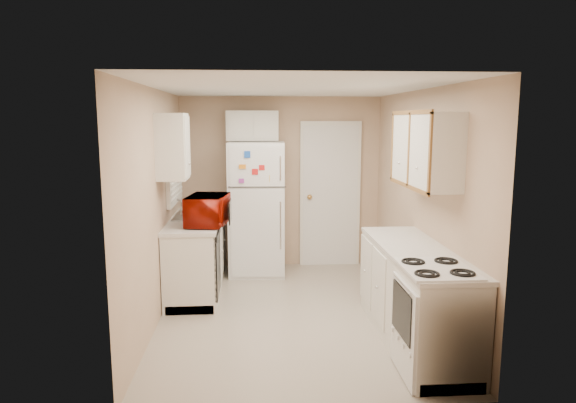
{
  "coord_description": "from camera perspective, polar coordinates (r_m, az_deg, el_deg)",
  "views": [
    {
      "loc": [
        -0.41,
        -5.32,
        2.09
      ],
      "look_at": [
        0.0,
        0.5,
        1.15
      ],
      "focal_mm": 32.0,
      "sensor_mm": 36.0,
      "label": 1
    }
  ],
  "objects": [
    {
      "name": "cabinet_over_fridge",
      "position": [
        7.07,
        -4.0,
        8.4
      ],
      "size": [
        0.7,
        0.3,
        0.4
      ],
      "primitive_type": "cube",
      "color": "silver",
      "rests_on": "wall_back"
    },
    {
      "name": "interior_door",
      "position": [
        7.34,
        4.7,
        0.74
      ],
      "size": [
        0.86,
        0.06,
        2.08
      ],
      "primitive_type": "cube",
      "color": "silver",
      "rests_on": "floor"
    },
    {
      "name": "wall_left",
      "position": [
        5.48,
        -14.38,
        -0.48
      ],
      "size": [
        3.8,
        3.8,
        0.0
      ],
      "primitive_type": "plane",
      "color": "tan",
      "rests_on": "floor"
    },
    {
      "name": "wall_back",
      "position": [
        7.28,
        -0.78,
        2.13
      ],
      "size": [
        2.8,
        2.8,
        0.0
      ],
      "primitive_type": "plane",
      "color": "tan",
      "rests_on": "floor"
    },
    {
      "name": "left_counter",
      "position": [
        6.46,
        -10.08,
        -5.68
      ],
      "size": [
        0.6,
        1.8,
        0.9
      ],
      "primitive_type": "cube",
      "color": "silver",
      "rests_on": "floor"
    },
    {
      "name": "ceiling",
      "position": [
        5.34,
        0.39,
        12.49
      ],
      "size": [
        3.8,
        3.8,
        0.0
      ],
      "primitive_type": "plane",
      "color": "white",
      "rests_on": "floor"
    },
    {
      "name": "floor",
      "position": [
        5.73,
        0.36,
        -12.25
      ],
      "size": [
        3.8,
        3.8,
        0.0
      ],
      "primitive_type": "plane",
      "color": "#BDB0A0",
      "rests_on": "ground"
    },
    {
      "name": "upper_cabinet_left",
      "position": [
        5.61,
        -12.71,
        5.97
      ],
      "size": [
        0.3,
        0.45,
        0.7
      ],
      "primitive_type": "cube",
      "color": "silver",
      "rests_on": "wall_left"
    },
    {
      "name": "upper_cabinet_right",
      "position": [
        5.1,
        15.04,
        5.6
      ],
      "size": [
        0.3,
        1.2,
        0.7
      ],
      "primitive_type": "cube",
      "color": "silver",
      "rests_on": "wall_right"
    },
    {
      "name": "window_blinds",
      "position": [
        6.45,
        -12.53,
        4.59
      ],
      "size": [
        0.1,
        0.98,
        1.08
      ],
      "primitive_type": "cube",
      "color": "silver",
      "rests_on": "wall_left"
    },
    {
      "name": "sink",
      "position": [
        6.52,
        -10.04,
        -1.86
      ],
      "size": [
        0.54,
        0.74,
        0.16
      ],
      "primitive_type": "cube",
      "color": "gray",
      "rests_on": "left_counter"
    },
    {
      "name": "soap_bottle",
      "position": [
        6.75,
        -9.89,
        -0.28
      ],
      "size": [
        0.13,
        0.13,
        0.22
      ],
      "primitive_type": "imported",
      "rotation": [
        0.0,
        0.0,
        0.41
      ],
      "color": "silver",
      "rests_on": "left_counter"
    },
    {
      "name": "refrigerator",
      "position": [
        6.95,
        -3.45,
        -0.76
      ],
      "size": [
        0.77,
        0.75,
        1.79
      ],
      "primitive_type": "cube",
      "rotation": [
        0.0,
        0.0,
        -0.05
      ],
      "color": "silver",
      "rests_on": "floor"
    },
    {
      "name": "microwave",
      "position": [
        5.88,
        -8.89,
        -1.14
      ],
      "size": [
        0.65,
        0.42,
        0.41
      ],
      "primitive_type": "imported",
      "rotation": [
        0.0,
        0.0,
        1.43
      ],
      "color": "#9B1205",
      "rests_on": "left_counter"
    },
    {
      "name": "right_counter",
      "position": [
        5.04,
        13.88,
        -10.11
      ],
      "size": [
        0.6,
        2.0,
        0.9
      ],
      "primitive_type": "cube",
      "color": "silver",
      "rests_on": "floor"
    },
    {
      "name": "dishwasher",
      "position": [
        5.85,
        -7.85,
        -6.8
      ],
      "size": [
        0.03,
        0.58,
        0.72
      ],
      "primitive_type": "cube",
      "color": "black",
      "rests_on": "floor"
    },
    {
      "name": "stove",
      "position": [
        4.46,
        15.91,
        -13.44
      ],
      "size": [
        0.54,
        0.67,
        0.8
      ],
      "primitive_type": "cube",
      "rotation": [
        0.0,
        0.0,
        -0.01
      ],
      "color": "silver",
      "rests_on": "floor"
    },
    {
      "name": "wall_right",
      "position": [
        5.69,
        14.59,
        -0.14
      ],
      "size": [
        3.8,
        3.8,
        0.0
      ],
      "primitive_type": "plane",
      "color": "tan",
      "rests_on": "floor"
    },
    {
      "name": "wall_front",
      "position": [
        3.55,
        2.76,
        -5.34
      ],
      "size": [
        2.8,
        2.8,
        0.0
      ],
      "primitive_type": "plane",
      "color": "tan",
      "rests_on": "floor"
    }
  ]
}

